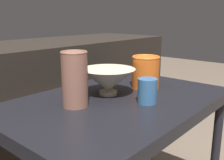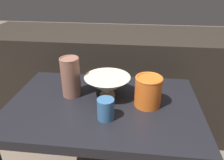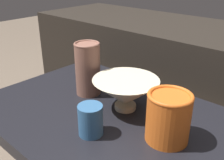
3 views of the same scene
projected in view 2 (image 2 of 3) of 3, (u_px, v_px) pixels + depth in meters
name	position (u px, v px, depth m)	size (l,w,h in m)	color
table	(103.00, 113.00, 0.96)	(0.81, 0.54, 0.53)	black
couch_backdrop	(117.00, 80.00, 1.54)	(1.76, 0.50, 0.68)	black
bowl	(107.00, 85.00, 0.96)	(0.20, 0.20, 0.10)	beige
vase_textured_left	(71.00, 77.00, 0.95)	(0.08, 0.08, 0.18)	brown
vase_colorful_right	(148.00, 91.00, 0.89)	(0.11, 0.11, 0.13)	orange
cup	(106.00, 109.00, 0.82)	(0.07, 0.07, 0.08)	#33608E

